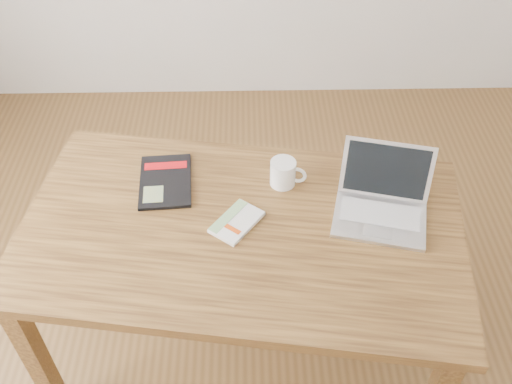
{
  "coord_description": "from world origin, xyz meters",
  "views": [
    {
      "loc": [
        -0.15,
        -1.18,
        2.16
      ],
      "look_at": [
        -0.13,
        0.17,
        0.85
      ],
      "focal_mm": 40.0,
      "sensor_mm": 36.0,
      "label": 1
    }
  ],
  "objects_px": {
    "laptop": "(382,202)",
    "coffee_mug": "(284,173)",
    "black_guidebook": "(165,181)",
    "white_guidebook": "(237,222)",
    "desk": "(242,244)"
  },
  "relations": [
    {
      "from": "white_guidebook",
      "to": "black_guidebook",
      "type": "height_order",
      "value": "white_guidebook"
    },
    {
      "from": "white_guidebook",
      "to": "black_guidebook",
      "type": "distance_m",
      "value": 0.33
    },
    {
      "from": "desk",
      "to": "coffee_mug",
      "type": "bearing_deg",
      "value": 62.27
    },
    {
      "from": "laptop",
      "to": "coffee_mug",
      "type": "relative_size",
      "value": 2.8
    },
    {
      "from": "black_guidebook",
      "to": "coffee_mug",
      "type": "xyz_separation_m",
      "value": [
        0.43,
        -0.01,
        0.04
      ]
    },
    {
      "from": "white_guidebook",
      "to": "black_guidebook",
      "type": "xyz_separation_m",
      "value": [
        -0.26,
        0.21,
        -0.0
      ]
    },
    {
      "from": "black_guidebook",
      "to": "laptop",
      "type": "xyz_separation_m",
      "value": [
        0.75,
        -0.16,
        0.04
      ]
    },
    {
      "from": "laptop",
      "to": "coffee_mug",
      "type": "distance_m",
      "value": 0.36
    },
    {
      "from": "white_guidebook",
      "to": "coffee_mug",
      "type": "xyz_separation_m",
      "value": [
        0.17,
        0.19,
        0.04
      ]
    },
    {
      "from": "desk",
      "to": "white_guidebook",
      "type": "xyz_separation_m",
      "value": [
        -0.02,
        0.01,
        0.1
      ]
    },
    {
      "from": "laptop",
      "to": "coffee_mug",
      "type": "bearing_deg",
      "value": 169.75
    },
    {
      "from": "desk",
      "to": "laptop",
      "type": "distance_m",
      "value": 0.5
    },
    {
      "from": "desk",
      "to": "white_guidebook",
      "type": "distance_m",
      "value": 0.1
    },
    {
      "from": "black_guidebook",
      "to": "coffee_mug",
      "type": "relative_size",
      "value": 2.19
    },
    {
      "from": "black_guidebook",
      "to": "coffee_mug",
      "type": "distance_m",
      "value": 0.43
    }
  ]
}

